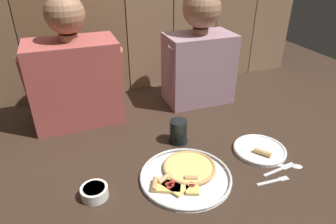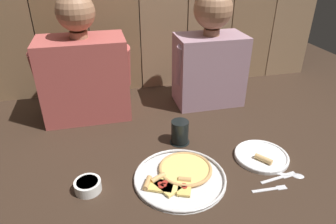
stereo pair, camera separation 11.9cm
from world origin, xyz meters
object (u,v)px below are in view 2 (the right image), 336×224
at_px(dinner_plate, 261,156).
at_px(drinking_glass, 180,132).
at_px(diner_right, 210,53).
at_px(dipping_bowl, 88,185).
at_px(pizza_tray, 182,175).
at_px(diner_left, 83,67).

height_order(dinner_plate, drinking_glass, drinking_glass).
bearing_deg(drinking_glass, diner_right, 54.08).
relative_size(dinner_plate, dipping_bowl, 2.32).
xyz_separation_m(dinner_plate, drinking_glass, (-0.29, 0.19, 0.04)).
distance_m(pizza_tray, dipping_bowl, 0.34).
xyz_separation_m(pizza_tray, diner_left, (-0.33, 0.57, 0.25)).
height_order(dinner_plate, diner_right, diner_right).
bearing_deg(dipping_bowl, dinner_plate, 2.10).
distance_m(pizza_tray, diner_right, 0.70).
bearing_deg(diner_left, dipping_bowl, -91.21).
height_order(pizza_tray, diner_left, diner_left).
bearing_deg(dipping_bowl, diner_right, 41.03).
bearing_deg(pizza_tray, diner_right, 61.73).
xyz_separation_m(diner_left, diner_right, (0.64, 0.00, 0.02)).
distance_m(drinking_glass, diner_right, 0.49).
relative_size(pizza_tray, drinking_glass, 3.27).
height_order(drinking_glass, dipping_bowl, drinking_glass).
bearing_deg(diner_left, dinner_plate, -38.57).
bearing_deg(dipping_bowl, diner_left, 88.79).
distance_m(drinking_glass, dipping_bowl, 0.45).
distance_m(drinking_glass, diner_left, 0.56).
xyz_separation_m(dinner_plate, diner_right, (-0.04, 0.54, 0.27)).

